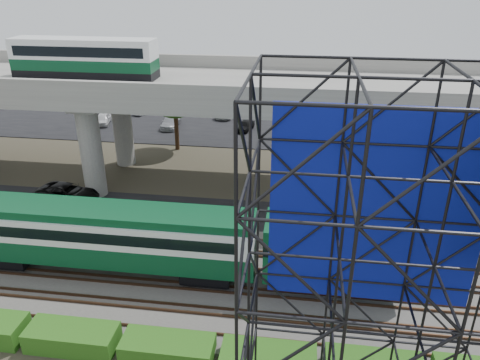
# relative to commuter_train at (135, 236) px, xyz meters

# --- Properties ---
(ground) EXTENTS (140.00, 140.00, 0.00)m
(ground) POSITION_rel_commuter_train_xyz_m (2.65, -2.00, -2.88)
(ground) COLOR #474233
(ground) RESTS_ON ground
(ballast_bed) EXTENTS (90.00, 12.00, 0.20)m
(ballast_bed) POSITION_rel_commuter_train_xyz_m (2.65, 0.00, -2.78)
(ballast_bed) COLOR slate
(ballast_bed) RESTS_ON ground
(service_road) EXTENTS (90.00, 5.00, 0.08)m
(service_road) POSITION_rel_commuter_train_xyz_m (2.65, 8.50, -2.84)
(service_road) COLOR black
(service_road) RESTS_ON ground
(parking_lot) EXTENTS (90.00, 18.00, 0.08)m
(parking_lot) POSITION_rel_commuter_train_xyz_m (2.65, 32.00, -2.84)
(parking_lot) COLOR black
(parking_lot) RESTS_ON ground
(harbor_water) EXTENTS (140.00, 40.00, 0.03)m
(harbor_water) POSITION_rel_commuter_train_xyz_m (2.65, 54.00, -2.87)
(harbor_water) COLOR #3F5667
(harbor_water) RESTS_ON ground
(rail_tracks) EXTENTS (90.00, 9.52, 0.16)m
(rail_tracks) POSITION_rel_commuter_train_xyz_m (2.65, -0.00, -2.60)
(rail_tracks) COLOR #472D1E
(rail_tracks) RESTS_ON ballast_bed
(commuter_train) EXTENTS (29.30, 3.06, 4.30)m
(commuter_train) POSITION_rel_commuter_train_xyz_m (0.00, 0.00, 0.00)
(commuter_train) COLOR black
(commuter_train) RESTS_ON rail_tracks
(overpass) EXTENTS (80.00, 12.00, 12.40)m
(overpass) POSITION_rel_commuter_train_xyz_m (1.84, 14.00, 5.33)
(overpass) COLOR #9E9B93
(overpass) RESTS_ON ground
(scaffold_tower) EXTENTS (9.36, 6.36, 15.00)m
(scaffold_tower) POSITION_rel_commuter_train_xyz_m (12.61, -9.98, 4.59)
(scaffold_tower) COLOR black
(scaffold_tower) RESTS_ON ground
(hedge_strip) EXTENTS (34.60, 1.80, 1.20)m
(hedge_strip) POSITION_rel_commuter_train_xyz_m (3.66, -6.30, -2.32)
(hedge_strip) COLOR #245012
(hedge_strip) RESTS_ON ground
(trees) EXTENTS (40.94, 16.94, 7.69)m
(trees) POSITION_rel_commuter_train_xyz_m (-2.01, 14.17, 2.69)
(trees) COLOR #382314
(trees) RESTS_ON ground
(suv) EXTENTS (5.62, 3.43, 1.46)m
(suv) POSITION_rel_commuter_train_xyz_m (-9.08, 8.88, -2.07)
(suv) COLOR black
(suv) RESTS_ON service_road
(parked_cars) EXTENTS (36.85, 9.76, 1.31)m
(parked_cars) POSITION_rel_commuter_train_xyz_m (2.11, 31.45, -2.19)
(parked_cars) COLOR silver
(parked_cars) RESTS_ON parking_lot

